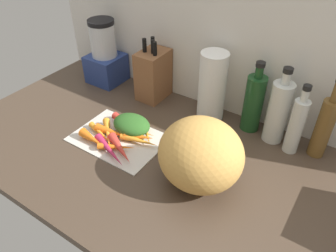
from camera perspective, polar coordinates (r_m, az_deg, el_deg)
The scene contains 25 objects.
ground_plane at distance 110.66cm, azimuth 2.04°, elevation -7.09°, with size 170.00×80.00×3.00cm, color #47382B.
wall_back at distance 122.86cm, azimuth 12.26°, elevation 14.52°, with size 170.00×3.00×60.00cm, color silver.
cutting_board at distance 120.20cm, azimuth -8.59°, elevation -2.11°, with size 32.66×23.34×0.80cm, color beige.
carrot_0 at distance 114.05cm, azimuth -8.95°, elevation -3.63°, with size 2.41×2.41×13.11cm, color orange.
carrot_1 at distance 123.06cm, azimuth -6.90°, elevation 0.25°, with size 2.98×2.98×16.91cm, color red.
carrot_2 at distance 112.66cm, azimuth -10.13°, elevation -4.23°, with size 2.88×2.88×17.97cm, color #B2264C.
carrot_3 at distance 116.73cm, azimuth -5.10°, elevation -1.82°, with size 3.45×3.45×10.43cm, color orange.
carrot_4 at distance 121.00cm, azimuth -5.77°, elevation -0.64°, with size 2.14×2.14×16.67cm, color orange.
carrot_5 at distance 119.39cm, azimuth -3.83°, elevation -0.99°, with size 2.56×2.56×14.48cm, color orange.
carrot_6 at distance 119.89cm, azimuth -9.49°, elevation -1.12°, with size 3.16×3.16×14.51cm, color orange.
carrot_7 at distance 124.08cm, azimuth -6.64°, elevation 0.73°, with size 3.37×3.37×10.66cm, color orange.
carrot_8 at distance 120.99cm, azimuth -11.63°, elevation -1.28°, with size 2.27×2.27×14.31cm, color orange.
carrot_9 at distance 120.00cm, azimuth -10.44°, elevation -1.33°, with size 2.75×2.75×16.48cm, color orange.
carrot_10 at distance 118.24cm, azimuth -13.06°, elevation -2.20°, with size 3.44×3.44×11.54cm, color orange.
carrot_11 at distance 115.35cm, azimuth -5.06°, elevation -2.63°, with size 2.63×2.63×14.40cm, color orange.
carrot_12 at distance 112.36cm, azimuth -8.30°, elevation -3.98°, with size 3.33×3.33×15.64cm, color red.
carrot_greens_pile at distance 120.32cm, azimuth -6.37°, elevation 0.26°, with size 14.53×11.17×6.15cm, color #2D6023.
winter_squash at distance 96.61cm, azimuth 5.71°, elevation -4.97°, with size 25.76×24.22×22.32cm, color gold.
knife_block at distance 137.81cm, azimuth -2.58°, elevation 8.96°, with size 10.14×13.99×26.21cm.
blender_appliance at distance 152.09cm, azimuth -10.93°, elevation 11.89°, with size 14.82×14.82×28.72cm.
paper_towel_roll at distance 124.16cm, azimuth 7.70°, elevation 6.79°, with size 10.35×10.35×27.12cm, color white.
bottle_0 at distance 121.98cm, azimuth 14.69°, elevation 4.00°, with size 7.08×7.08×27.23cm.
bottle_1 at distance 118.45cm, azimuth 18.64°, elevation 2.41°, with size 7.34×7.34×28.46cm.
bottle_2 at distance 115.86cm, azimuth 21.47°, elevation 0.18°, with size 5.04×5.04×25.83cm.
bottle_3 at distance 117.30cm, azimuth 25.61°, elevation -0.02°, with size 5.53×5.53×29.47cm.
Camera 1 is at (40.59, -68.06, 75.75)cm, focal length 34.96 mm.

